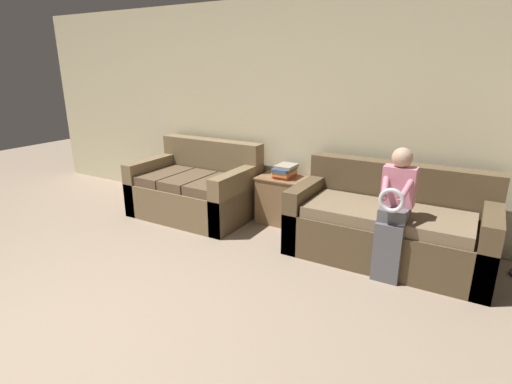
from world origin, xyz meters
The scene contains 7 objects.
ground_plane centered at (0.00, 0.00, 0.00)m, with size 14.00×14.00×0.00m, color gray.
wall_back centered at (0.00, 3.32, 1.27)m, with size 7.84×0.06×2.55m.
couch_main centered at (1.59, 2.78, 0.32)m, with size 1.85×0.90×0.89m.
couch_side centered at (-0.78, 2.77, 0.32)m, with size 1.45×0.97×0.91m.
child_left_seated centered at (1.69, 2.40, 0.64)m, with size 0.28×0.38×1.16m.
side_shelf centered at (0.32, 3.07, 0.29)m, with size 0.62×0.41×0.56m.
book_stack centered at (0.31, 3.07, 0.64)m, with size 0.23×0.32×0.15m.
Camera 1 is at (2.28, -0.99, 1.83)m, focal length 28.00 mm.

